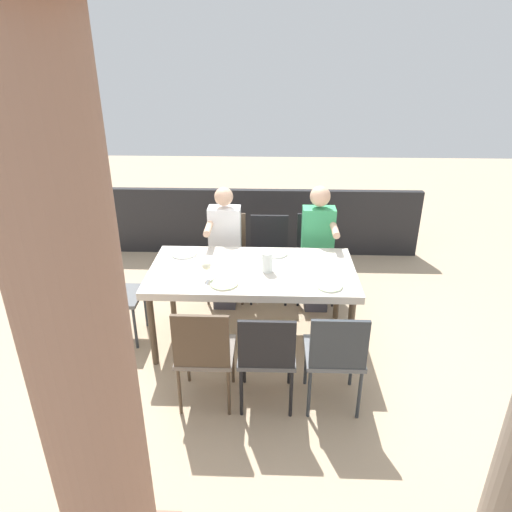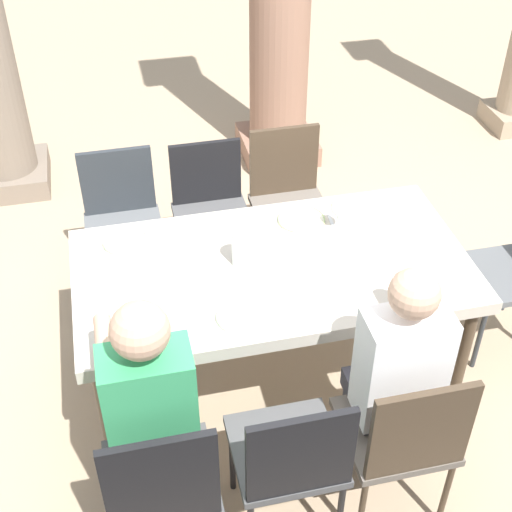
{
  "view_description": "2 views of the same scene",
  "coord_description": "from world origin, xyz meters",
  "px_view_note": "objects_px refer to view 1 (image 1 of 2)",
  "views": [
    {
      "loc": [
        -0.17,
        3.76,
        2.64
      ],
      "look_at": [
        -0.04,
        0.04,
        0.91
      ],
      "focal_mm": 32.22,
      "sensor_mm": 36.0,
      "label": 1
    },
    {
      "loc": [
        -0.68,
        -2.58,
        2.96
      ],
      "look_at": [
        -0.1,
        -0.09,
        0.91
      ],
      "focal_mm": 50.91,
      "sensor_mm": 36.0,
      "label": 2
    }
  ],
  "objects_px": {
    "chair_east_south": "(227,250)",
    "diner_woman_green": "(318,244)",
    "dining_table": "(252,275)",
    "plate_0": "(329,286)",
    "chair_west_south": "(315,252)",
    "diner_man_white": "(224,244)",
    "chair_east_north": "(204,351)",
    "stone_column_centre": "(83,368)",
    "chair_head_east": "(109,290)",
    "chair_west_north": "(335,353)",
    "wine_glass_2": "(206,266)",
    "chair_mid_north": "(267,352)",
    "plate_1": "(276,253)",
    "chair_mid_south": "(269,251)",
    "plate_3": "(184,253)",
    "plate_2": "(224,284)",
    "water_pitcher": "(267,263)"
  },
  "relations": [
    {
      "from": "chair_mid_south",
      "to": "chair_east_north",
      "type": "bearing_deg",
      "value": 75.39
    },
    {
      "from": "chair_east_south",
      "to": "plate_2",
      "type": "relative_size",
      "value": 3.81
    },
    {
      "from": "dining_table",
      "to": "plate_1",
      "type": "height_order",
      "value": "plate_1"
    },
    {
      "from": "chair_mid_south",
      "to": "plate_2",
      "type": "relative_size",
      "value": 3.73
    },
    {
      "from": "chair_west_north",
      "to": "wine_glass_2",
      "type": "height_order",
      "value": "wine_glass_2"
    },
    {
      "from": "chair_mid_north",
      "to": "diner_woman_green",
      "type": "bearing_deg",
      "value": -107.75
    },
    {
      "from": "diner_woman_green",
      "to": "plate_3",
      "type": "height_order",
      "value": "diner_woman_green"
    },
    {
      "from": "chair_mid_south",
      "to": "plate_3",
      "type": "bearing_deg",
      "value": 36.62
    },
    {
      "from": "chair_mid_north",
      "to": "chair_mid_south",
      "type": "distance_m",
      "value": 1.82
    },
    {
      "from": "chair_west_south",
      "to": "plate_2",
      "type": "xyz_separation_m",
      "value": [
        0.89,
        1.23,
        0.24
      ]
    },
    {
      "from": "diner_man_white",
      "to": "plate_1",
      "type": "relative_size",
      "value": 5.61
    },
    {
      "from": "stone_column_centre",
      "to": "plate_0",
      "type": "distance_m",
      "value": 2.4
    },
    {
      "from": "dining_table",
      "to": "chair_east_south",
      "type": "bearing_deg",
      "value": -70.27
    },
    {
      "from": "chair_mid_north",
      "to": "plate_3",
      "type": "distance_m",
      "value": 1.49
    },
    {
      "from": "dining_table",
      "to": "chair_mid_north",
      "type": "relative_size",
      "value": 2.16
    },
    {
      "from": "stone_column_centre",
      "to": "chair_east_south",
      "type": "bearing_deg",
      "value": -95.06
    },
    {
      "from": "chair_head_east",
      "to": "chair_west_south",
      "type": "bearing_deg",
      "value": -155.63
    },
    {
      "from": "plate_1",
      "to": "chair_mid_north",
      "type": "bearing_deg",
      "value": 86.75
    },
    {
      "from": "plate_2",
      "to": "plate_0",
      "type": "bearing_deg",
      "value": 179.14
    },
    {
      "from": "chair_mid_north",
      "to": "water_pitcher",
      "type": "distance_m",
      "value": 0.93
    },
    {
      "from": "chair_head_east",
      "to": "plate_0",
      "type": "height_order",
      "value": "chair_head_east"
    },
    {
      "from": "diner_woman_green",
      "to": "dining_table",
      "type": "bearing_deg",
      "value": 46.99
    },
    {
      "from": "dining_table",
      "to": "plate_0",
      "type": "height_order",
      "value": "plate_0"
    },
    {
      "from": "diner_woman_green",
      "to": "stone_column_centre",
      "type": "height_order",
      "value": "stone_column_centre"
    },
    {
      "from": "chair_west_south",
      "to": "diner_man_white",
      "type": "relative_size",
      "value": 0.72
    },
    {
      "from": "stone_column_centre",
      "to": "diner_man_white",
      "type": "bearing_deg",
      "value": -95.32
    },
    {
      "from": "plate_2",
      "to": "water_pitcher",
      "type": "height_order",
      "value": "water_pitcher"
    },
    {
      "from": "wine_glass_2",
      "to": "plate_3",
      "type": "distance_m",
      "value": 0.59
    },
    {
      "from": "plate_0",
      "to": "wine_glass_2",
      "type": "distance_m",
      "value": 1.07
    },
    {
      "from": "chair_east_south",
      "to": "water_pitcher",
      "type": "relative_size",
      "value": 5.11
    },
    {
      "from": "chair_west_south",
      "to": "plate_0",
      "type": "relative_size",
      "value": 4.21
    },
    {
      "from": "chair_mid_north",
      "to": "plate_3",
      "type": "relative_size",
      "value": 3.36
    },
    {
      "from": "chair_east_north",
      "to": "chair_head_east",
      "type": "distance_m",
      "value": 1.38
    },
    {
      "from": "chair_mid_south",
      "to": "chair_east_north",
      "type": "distance_m",
      "value": 1.89
    },
    {
      "from": "chair_head_east",
      "to": "stone_column_centre",
      "type": "distance_m",
      "value": 2.54
    },
    {
      "from": "stone_column_centre",
      "to": "chair_mid_north",
      "type": "bearing_deg",
      "value": -119.4
    },
    {
      "from": "chair_east_south",
      "to": "plate_2",
      "type": "xyz_separation_m",
      "value": [
        -0.1,
        1.22,
        0.24
      ]
    },
    {
      "from": "chair_head_east",
      "to": "plate_2",
      "type": "height_order",
      "value": "chair_head_east"
    },
    {
      "from": "chair_east_north",
      "to": "diner_man_white",
      "type": "height_order",
      "value": "diner_man_white"
    },
    {
      "from": "stone_column_centre",
      "to": "plate_1",
      "type": "bearing_deg",
      "value": -107.77
    },
    {
      "from": "chair_west_south",
      "to": "plate_0",
      "type": "distance_m",
      "value": 1.26
    },
    {
      "from": "chair_west_north",
      "to": "stone_column_centre",
      "type": "xyz_separation_m",
      "value": [
        1.27,
        1.34,
        0.89
      ]
    },
    {
      "from": "chair_east_north",
      "to": "stone_column_centre",
      "type": "xyz_separation_m",
      "value": [
        0.28,
        1.34,
        0.89
      ]
    },
    {
      "from": "wine_glass_2",
      "to": "diner_man_white",
      "type": "bearing_deg",
      "value": -93.49
    },
    {
      "from": "stone_column_centre",
      "to": "plate_2",
      "type": "bearing_deg",
      "value": -101.06
    },
    {
      "from": "chair_east_south",
      "to": "diner_woman_green",
      "type": "bearing_deg",
      "value": 168.69
    },
    {
      "from": "chair_mid_south",
      "to": "plate_0",
      "type": "distance_m",
      "value": 1.36
    },
    {
      "from": "chair_east_south",
      "to": "chair_head_east",
      "type": "bearing_deg",
      "value": 41.57
    },
    {
      "from": "plate_2",
      "to": "wine_glass_2",
      "type": "bearing_deg",
      "value": -32.08
    },
    {
      "from": "chair_east_north",
      "to": "plate_3",
      "type": "relative_size",
      "value": 3.51
    }
  ]
}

